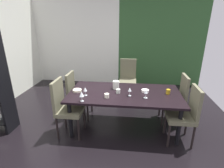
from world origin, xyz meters
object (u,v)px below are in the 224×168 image
chair_right_far (177,97)px  chair_right_near (186,113)px  chair_head_far (128,77)px  wine_glass_corner (82,94)px  serving_bowl_south (77,90)px  cup_left (168,92)px  wine_glass_center (85,89)px  serving_bowl_east (145,91)px  dining_table (124,96)px  cup_right (118,91)px  wine_glass_front (146,92)px  wine_glass_near_window (130,90)px  pitcher_west (116,85)px  chair_left_near (65,105)px  cup_near_shelf (107,96)px  chair_left_far (77,92)px

chair_right_far → chair_right_near: bearing=-179.9°
chair_head_far → wine_glass_corner: (-0.70, -1.86, 0.29)m
serving_bowl_south → cup_left: (1.66, 0.07, 0.02)m
chair_right_near → wine_glass_center: chair_right_near is taller
chair_head_far → wine_glass_corner: chair_head_far is taller
chair_right_far → serving_bowl_east: chair_right_far is taller
chair_head_far → dining_table: bearing=89.0°
dining_table → cup_right: (-0.12, -0.04, 0.11)m
chair_head_far → wine_glass_front: chair_head_far is taller
chair_head_far → wine_glass_near_window: chair_head_far is taller
wine_glass_near_window → cup_left: 0.71m
serving_bowl_east → pitcher_west: size_ratio=0.86×
wine_glass_front → cup_left: (0.41, 0.22, -0.07)m
chair_left_near → chair_right_near: bearing=90.0°
wine_glass_near_window → chair_left_near: bearing=-170.4°
chair_right_far → wine_glass_front: chair_right_far is taller
serving_bowl_east → cup_right: (-0.49, -0.11, 0.02)m
cup_near_shelf → wine_glass_corner: bearing=-154.3°
serving_bowl_south → cup_near_shelf: 0.62m
chair_right_far → serving_bowl_south: (-1.91, -0.37, 0.20)m
chair_left_near → wine_glass_near_window: (1.12, 0.19, 0.27)m
chair_right_near → serving_bowl_east: chair_right_near is taller
wine_glass_near_window → pitcher_west: pitcher_west is taller
chair_right_far → cup_near_shelf: bearing=113.5°
serving_bowl_east → cup_right: 0.51m
wine_glass_corner → cup_left: (1.46, 0.46, -0.08)m
chair_left_near → wine_glass_near_window: bearing=99.6°
dining_table → wine_glass_corner: (-0.68, -0.44, 0.19)m
chair_right_near → cup_right: bearing=76.1°
dining_table → chair_left_far: size_ratio=2.10×
serving_bowl_east → cup_near_shelf: size_ratio=1.68×
chair_right_far → cup_right: (-1.14, -0.36, 0.21)m
chair_left_near → cup_near_shelf: bearing=95.2°
chair_left_far → chair_right_far: chair_right_far is taller
wine_glass_front → cup_near_shelf: 0.67m
dining_table → wine_glass_near_window: wine_glass_near_window is taller
dining_table → wine_glass_near_window: size_ratio=13.32×
chair_right_near → pitcher_west: size_ratio=6.31×
wine_glass_front → cup_near_shelf: size_ratio=1.92×
pitcher_west → wine_glass_near_window: bearing=-49.2°
chair_left_near → cup_left: size_ratio=11.71×
cup_right → wine_glass_front: bearing=-17.8°
chair_right_near → cup_left: size_ratio=11.30×
wine_glass_corner → chair_right_near: bearing=4.0°
cup_left → chair_left_near: bearing=-169.1°
chair_left_far → chair_right_far: bearing=90.0°
wine_glass_corner → pitcher_west: (0.50, 0.62, -0.04)m
chair_left_near → serving_bowl_south: bearing=151.7°
chair_left_far → pitcher_west: chair_left_far is taller
dining_table → chair_head_far: size_ratio=1.98×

